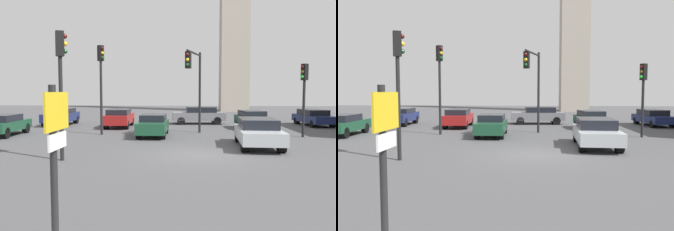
% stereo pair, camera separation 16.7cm
% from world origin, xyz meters
% --- Properties ---
extents(ground_plane, '(101.83, 101.83, 0.00)m').
position_xyz_m(ground_plane, '(0.00, 0.00, 0.00)').
color(ground_plane, '#4C4C4F').
extents(direction_sign, '(0.13, 0.78, 2.79)m').
position_xyz_m(direction_sign, '(-2.27, -10.73, 1.88)').
color(direction_sign, black).
rests_on(direction_sign, ground_plane).
extents(traffic_light_0, '(0.49, 0.43, 5.26)m').
position_xyz_m(traffic_light_0, '(-5.60, -1.60, 3.66)').
color(traffic_light_0, black).
rests_on(traffic_light_0, ground_plane).
extents(traffic_light_1, '(1.07, 3.38, 5.46)m').
position_xyz_m(traffic_light_1, '(-0.05, 6.77, 3.90)').
color(traffic_light_1, black).
rests_on(traffic_light_1, ground_plane).
extents(traffic_light_2, '(0.48, 0.46, 5.78)m').
position_xyz_m(traffic_light_2, '(-6.09, 6.77, 3.99)').
color(traffic_light_2, black).
rests_on(traffic_light_2, ground_plane).
extents(traffic_light_3, '(0.49, 0.44, 4.51)m').
position_xyz_m(traffic_light_3, '(6.64, 6.26, 3.17)').
color(traffic_light_3, black).
rests_on(traffic_light_3, ground_plane).
extents(car_0, '(4.63, 2.28, 1.48)m').
position_xyz_m(car_0, '(0.49, 14.50, 0.79)').
color(car_0, slate).
rests_on(car_0, ground_plane).
extents(car_2, '(2.26, 4.88, 1.44)m').
position_xyz_m(car_2, '(3.12, 2.38, 0.78)').
color(car_2, '#ADB2B7').
rests_on(car_2, ground_plane).
extents(car_3, '(2.25, 4.19, 1.39)m').
position_xyz_m(car_3, '(4.34, 10.52, 0.75)').
color(car_3, '#19472D').
rests_on(car_3, ground_plane).
extents(car_4, '(2.40, 4.58, 1.32)m').
position_xyz_m(car_4, '(9.90, 13.57, 0.70)').
color(car_4, navy).
rests_on(car_4, ground_plane).
extents(car_5, '(1.74, 4.27, 1.38)m').
position_xyz_m(car_5, '(-2.65, 6.27, 0.73)').
color(car_5, '#19472D').
rests_on(car_5, ground_plane).
extents(car_6, '(2.09, 4.35, 1.40)m').
position_xyz_m(car_6, '(-11.07, 12.78, 0.76)').
color(car_6, navy).
rests_on(car_6, ground_plane).
extents(car_7, '(1.97, 4.37, 1.44)m').
position_xyz_m(car_7, '(-5.84, 11.29, 0.77)').
color(car_7, maroon).
rests_on(car_7, ground_plane).
extents(car_8, '(1.84, 4.17, 1.36)m').
position_xyz_m(car_8, '(-12.11, 5.84, 0.74)').
color(car_8, '#19472D').
rests_on(car_8, ground_plane).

